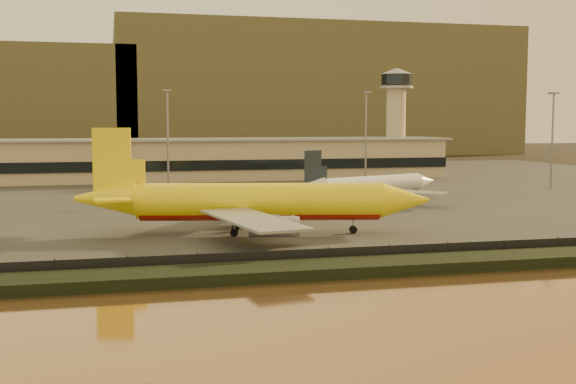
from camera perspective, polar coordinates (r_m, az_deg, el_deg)
name	(u,v)px	position (r m, az deg, el deg)	size (l,w,h in m)	color
ground	(287,250)	(100.95, -0.08, -4.61)	(900.00, 900.00, 0.00)	black
embankment	(322,269)	(84.70, 2.68, -6.11)	(320.00, 7.00, 1.40)	black
tarmac	(202,189)	(193.76, -6.82, 0.26)	(320.00, 220.00, 0.20)	#2D2D2D
perimeter_fence	(312,258)	(88.35, 1.94, -5.22)	(300.00, 0.05, 2.20)	black
terminal_building	(141,161)	(222.53, -11.53, 2.45)	(202.00, 25.00, 12.60)	tan
control_tower	(396,111)	(246.08, 8.53, 6.38)	(11.20, 11.20, 35.50)	tan
apron_light_masts	(273,131)	(175.82, -1.19, 4.86)	(152.20, 12.20, 25.40)	slate
distant_hills	(114,99)	(436.71, -13.62, 7.17)	(470.00, 160.00, 70.00)	brown
dhl_cargo_jet	(254,202)	(113.63, -2.72, -0.83)	(55.72, 53.71, 16.73)	yellow
white_narrowbody_jet	(370,186)	(162.05, 6.48, 0.51)	(39.21, 37.02, 11.72)	silver
gse_vehicle_yellow	(260,214)	(131.95, -2.25, -1.76)	(3.70, 1.67, 1.67)	yellow
gse_vehicle_white	(197,211)	(137.07, -7.20, -1.47)	(4.32, 1.94, 1.94)	silver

